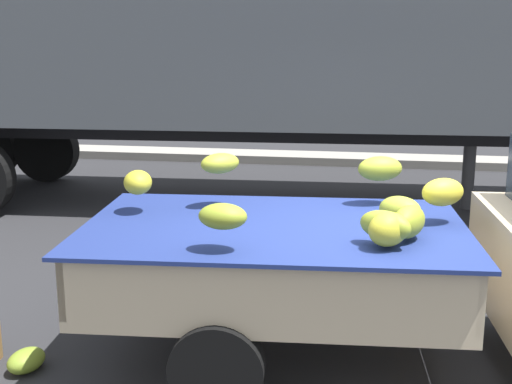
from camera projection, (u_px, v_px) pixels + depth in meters
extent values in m
plane|color=#28282B|center=(379.00, 361.00, 5.27)|extent=(220.00, 220.00, 0.00)
cube|color=gray|center=(375.00, 160.00, 13.32)|extent=(80.00, 0.80, 0.16)
cube|color=#CCB793|center=(274.00, 288.00, 5.19)|extent=(2.86, 1.90, 0.08)
cube|color=#CCB793|center=(281.00, 226.00, 5.93)|extent=(2.74, 0.25, 0.44)
cube|color=#CCB793|center=(266.00, 297.00, 4.33)|extent=(2.74, 0.25, 0.44)
cube|color=#CCB793|center=(455.00, 261.00, 5.01)|extent=(0.17, 1.70, 0.44)
cube|color=#CCB793|center=(102.00, 251.00, 5.25)|extent=(0.17, 1.70, 0.44)
cube|color=#B21914|center=(281.00, 229.00, 5.97)|extent=(2.62, 0.20, 0.07)
cube|color=navy|center=(274.00, 227.00, 5.08)|extent=(2.99, 2.03, 0.03)
ellipsoid|color=#A4AA2E|center=(220.00, 163.00, 5.52)|extent=(0.40, 0.39, 0.17)
ellipsoid|color=yellow|center=(443.00, 192.00, 5.05)|extent=(0.40, 0.36, 0.21)
ellipsoid|color=#919F2B|center=(385.00, 226.00, 4.51)|extent=(0.42, 0.35, 0.20)
ellipsoid|color=#959F29|center=(409.00, 222.00, 4.64)|extent=(0.33, 0.40, 0.22)
ellipsoid|color=olive|center=(223.00, 216.00, 4.41)|extent=(0.33, 0.24, 0.17)
ellipsoid|color=#98A42C|center=(380.00, 169.00, 5.61)|extent=(0.43, 0.33, 0.21)
ellipsoid|color=#9BA82F|center=(400.00, 210.00, 4.95)|extent=(0.39, 0.36, 0.20)
ellipsoid|color=gold|center=(138.00, 182.00, 5.37)|extent=(0.29, 0.33, 0.19)
ellipsoid|color=gold|center=(388.00, 229.00, 4.48)|extent=(0.37, 0.37, 0.23)
cylinder|color=black|center=(244.00, 281.00, 6.08)|extent=(0.65, 0.25, 0.64)
cylinder|color=black|center=(217.00, 368.00, 4.48)|extent=(0.65, 0.25, 0.64)
cube|color=#4C5156|center=(242.00, 26.00, 9.70)|extent=(12.11, 3.10, 2.70)
cube|color=black|center=(243.00, 130.00, 10.03)|extent=(11.05, 0.95, 0.30)
cylinder|color=black|center=(46.00, 150.00, 11.73)|extent=(1.09, 0.35, 1.08)
cylinder|color=#38383A|center=(469.00, 167.00, 9.77)|extent=(0.18, 0.18, 1.25)
ellipsoid|color=olive|center=(26.00, 360.00, 5.09)|extent=(0.31, 0.37, 0.17)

